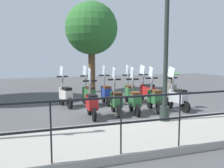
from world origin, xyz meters
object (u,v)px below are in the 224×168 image
object	(u,v)px
scooter_near_1	(154,97)
scooter_far_1	(129,92)
potted_palm	(171,84)
scooter_near_3	(116,100)
scooter_near_0	(177,97)
scooter_near_2	(134,99)
scooter_far_0	(147,91)
scooter_far_2	(106,92)
lamp_post_near	(166,47)
tree_distant	(91,29)
scooter_near_4	(92,103)
scooter_far_4	(65,94)
scooter_far_3	(88,93)

from	to	relation	value
scooter_near_1	scooter_far_1	size ratio (longest dim) A/B	1.00
potted_palm	scooter_near_3	world-z (taller)	scooter_near_3
scooter_near_0	scooter_near_2	bearing A→B (deg)	79.88
scooter_near_0	scooter_far_1	xyz separation A→B (m)	(1.71, 1.10, 0.00)
scooter_far_0	scooter_far_1	world-z (taller)	same
scooter_far_0	scooter_far_2	world-z (taller)	same
lamp_post_near	scooter_far_2	world-z (taller)	lamp_post_near
tree_distant	potted_palm	distance (m)	5.01
lamp_post_near	scooter_near_0	xyz separation A→B (m)	(1.54, -1.43, -1.67)
tree_distant	scooter_near_4	distance (m)	6.24
lamp_post_near	scooter_near_3	distance (m)	2.49
scooter_near_2	scooter_near_3	size ratio (longest dim) A/B	1.00
scooter_near_4	scooter_far_4	size ratio (longest dim) A/B	1.00
scooter_far_0	scooter_far_1	bearing A→B (deg)	82.05
scooter_near_2	scooter_near_4	world-z (taller)	same
scooter_far_0	potted_palm	bearing A→B (deg)	-61.10
potted_palm	scooter_far_3	world-z (taller)	scooter_far_3
lamp_post_near	scooter_near_4	size ratio (longest dim) A/B	2.92
scooter_near_2	scooter_near_4	size ratio (longest dim) A/B	1.00
potted_palm	scooter_near_0	distance (m)	4.14
scooter_near_4	scooter_far_1	bearing A→B (deg)	-44.86
lamp_post_near	scooter_near_2	world-z (taller)	lamp_post_near
scooter_near_4	scooter_far_0	xyz separation A→B (m)	(1.78, -2.81, 0.00)
scooter_near_4	scooter_far_4	world-z (taller)	same
lamp_post_near	scooter_near_0	bearing A→B (deg)	-42.83
scooter_far_0	scooter_far_3	size ratio (longest dim) A/B	1.00
scooter_far_2	lamp_post_near	bearing A→B (deg)	-165.83
scooter_far_3	scooter_near_2	bearing A→B (deg)	-158.08
scooter_far_0	scooter_far_3	world-z (taller)	same
scooter_near_0	scooter_far_1	world-z (taller)	same
scooter_near_2	scooter_near_4	distance (m)	1.48
potted_palm	scooter_far_0	distance (m)	2.99
scooter_far_1	scooter_far_3	size ratio (longest dim) A/B	1.00
scooter_near_1	scooter_far_0	distance (m)	1.63
scooter_near_1	scooter_far_4	world-z (taller)	same
potted_palm	scooter_near_2	xyz separation A→B (m)	(-3.59, 3.67, 0.04)
scooter_far_3	scooter_near_1	bearing A→B (deg)	-140.04
lamp_post_near	scooter_far_3	bearing A→B (deg)	21.18
scooter_far_1	scooter_far_2	xyz separation A→B (m)	(0.13, 0.94, 0.00)
scooter_near_3	lamp_post_near	bearing A→B (deg)	-147.57
scooter_near_4	scooter_far_1	world-z (taller)	same
tree_distant	scooter_near_3	size ratio (longest dim) A/B	3.05
potted_palm	scooter_near_3	xyz separation A→B (m)	(-3.49, 4.27, 0.04)
scooter_far_2	scooter_far_0	bearing A→B (deg)	-89.62
potted_palm	scooter_far_3	xyz separation A→B (m)	(-1.75, 4.78, 0.04)
scooter_far_3	scooter_far_4	world-z (taller)	same
scooter_far_1	scooter_near_1	bearing A→B (deg)	-161.94
lamp_post_near	tree_distant	distance (m)	6.99
scooter_near_0	scooter_near_4	size ratio (longest dim) A/B	1.00
scooter_near_0	scooter_near_2	distance (m)	1.63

